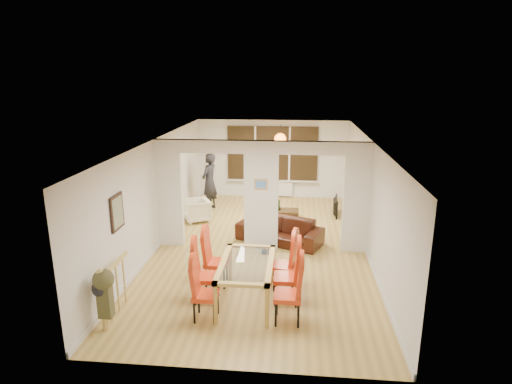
# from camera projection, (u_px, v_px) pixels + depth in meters

# --- Properties ---
(floor) EXTENTS (5.00, 9.00, 0.01)m
(floor) POSITION_uv_depth(u_px,v_px,m) (261.00, 247.00, 10.38)
(floor) COLOR tan
(floor) RESTS_ON ground
(room_walls) EXTENTS (5.00, 9.00, 2.60)m
(room_walls) POSITION_uv_depth(u_px,v_px,m) (261.00, 196.00, 10.03)
(room_walls) COLOR silver
(room_walls) RESTS_ON floor
(divider_wall) EXTENTS (5.00, 0.18, 2.60)m
(divider_wall) POSITION_uv_depth(u_px,v_px,m) (261.00, 196.00, 10.03)
(divider_wall) COLOR white
(divider_wall) RESTS_ON floor
(bay_window_blinds) EXTENTS (3.00, 0.08, 1.80)m
(bay_window_blinds) POSITION_uv_depth(u_px,v_px,m) (272.00, 153.00, 14.24)
(bay_window_blinds) COLOR black
(bay_window_blinds) RESTS_ON room_walls
(radiator) EXTENTS (1.40, 0.08, 0.50)m
(radiator) POSITION_uv_depth(u_px,v_px,m) (272.00, 188.00, 14.52)
(radiator) COLOR white
(radiator) RESTS_ON floor
(pendant_light) EXTENTS (0.36, 0.36, 0.36)m
(pendant_light) POSITION_uv_depth(u_px,v_px,m) (280.00, 139.00, 12.94)
(pendant_light) COLOR orange
(pendant_light) RESTS_ON room_walls
(stair_newel) EXTENTS (0.40, 1.20, 1.10)m
(stair_newel) POSITION_uv_depth(u_px,v_px,m) (116.00, 285.00, 7.37)
(stair_newel) COLOR #D2B560
(stair_newel) RESTS_ON floor
(wall_poster) EXTENTS (0.04, 0.52, 0.67)m
(wall_poster) POSITION_uv_depth(u_px,v_px,m) (117.00, 212.00, 7.88)
(wall_poster) COLOR gray
(wall_poster) RESTS_ON room_walls
(pillar_photo) EXTENTS (0.30, 0.03, 0.25)m
(pillar_photo) POSITION_uv_depth(u_px,v_px,m) (261.00, 184.00, 9.86)
(pillar_photo) COLOR #4C8CD8
(pillar_photo) RESTS_ON divider_wall
(dining_table) EXTENTS (0.95, 1.69, 0.79)m
(dining_table) POSITION_uv_depth(u_px,v_px,m) (247.00, 282.00, 7.79)
(dining_table) COLOR #B99644
(dining_table) RESTS_ON floor
(dining_chair_la) EXTENTS (0.43, 0.43, 1.05)m
(dining_chair_la) POSITION_uv_depth(u_px,v_px,m) (206.00, 291.00, 7.22)
(dining_chair_la) COLOR red
(dining_chair_la) RESTS_ON floor
(dining_chair_lb) EXTENTS (0.49, 0.49, 1.11)m
(dining_chair_lb) POSITION_uv_depth(u_px,v_px,m) (206.00, 273.00, 7.80)
(dining_chair_lb) COLOR red
(dining_chair_lb) RESTS_ON floor
(dining_chair_lc) EXTENTS (0.47, 0.47, 1.09)m
(dining_chair_lc) POSITION_uv_depth(u_px,v_px,m) (216.00, 259.00, 8.40)
(dining_chair_lc) COLOR red
(dining_chair_lc) RESTS_ON floor
(dining_chair_ra) EXTENTS (0.46, 0.46, 1.13)m
(dining_chair_ra) POSITION_uv_depth(u_px,v_px,m) (288.00, 291.00, 7.13)
(dining_chair_ra) COLOR red
(dining_chair_ra) RESTS_ON floor
(dining_chair_rb) EXTENTS (0.46, 0.46, 1.14)m
(dining_chair_rb) POSITION_uv_depth(u_px,v_px,m) (286.00, 273.00, 7.74)
(dining_chair_rb) COLOR red
(dining_chair_rb) RESTS_ON floor
(dining_chair_rc) EXTENTS (0.52, 0.52, 1.09)m
(dining_chair_rc) POSITION_uv_depth(u_px,v_px,m) (284.00, 262.00, 8.27)
(dining_chair_rc) COLOR red
(dining_chair_rc) RESTS_ON floor
(sofa) EXTENTS (2.26, 1.57, 0.61)m
(sofa) POSITION_uv_depth(u_px,v_px,m) (279.00, 230.00, 10.63)
(sofa) COLOR black
(sofa) RESTS_ON floor
(armchair) EXTENTS (0.92, 0.92, 0.63)m
(armchair) POSITION_uv_depth(u_px,v_px,m) (197.00, 210.00, 12.15)
(armchair) COLOR #F1ECCC
(armchair) RESTS_ON floor
(person) EXTENTS (0.74, 0.60, 1.76)m
(person) POSITION_uv_depth(u_px,v_px,m) (209.00, 182.00, 13.05)
(person) COLOR black
(person) RESTS_ON floor
(television) EXTENTS (0.92, 0.18, 0.53)m
(television) POSITION_uv_depth(u_px,v_px,m) (333.00, 206.00, 12.70)
(television) COLOR black
(television) RESTS_ON floor
(coffee_table) EXTENTS (1.11, 0.72, 0.23)m
(coffee_table) POSITION_uv_depth(u_px,v_px,m) (281.00, 214.00, 12.48)
(coffee_table) COLOR #362612
(coffee_table) RESTS_ON floor
(bottle) EXTENTS (0.07, 0.07, 0.30)m
(bottle) POSITION_uv_depth(u_px,v_px,m) (279.00, 204.00, 12.48)
(bottle) COLOR #143F19
(bottle) RESTS_ON coffee_table
(bowl) EXTENTS (0.20, 0.20, 0.05)m
(bowl) POSITION_uv_depth(u_px,v_px,m) (278.00, 209.00, 12.49)
(bowl) COLOR #362612
(bowl) RESTS_ON coffee_table
(shoes) EXTENTS (0.23, 0.25, 0.10)m
(shoes) POSITION_uv_depth(u_px,v_px,m) (267.00, 251.00, 10.02)
(shoes) COLOR black
(shoes) RESTS_ON floor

